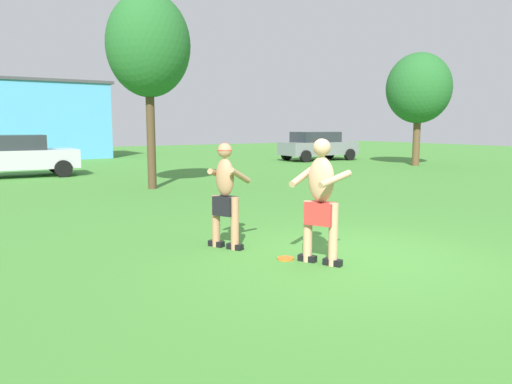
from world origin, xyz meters
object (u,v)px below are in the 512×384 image
car_silver_mid_lot (14,155)px  frisbee (286,258)px  tree_right_field (148,46)px  player_in_red (321,198)px  tree_left_field (419,89)px  car_gray_far_end (318,145)px  player_with_cap (225,191)px

car_silver_mid_lot → frisbee: bearing=-82.7°
tree_right_field → player_in_red: bearing=-96.0°
tree_left_field → tree_right_field: tree_right_field is taller
car_gray_far_end → tree_right_field: bearing=-150.6°
player_with_cap → car_silver_mid_lot: (-1.48, 13.63, -0.08)m
player_with_cap → frisbee: size_ratio=6.88×
player_with_cap → player_in_red: bearing=-65.4°
player_in_red → tree_right_field: (0.96, 9.11, 3.32)m
player_with_cap → car_gray_far_end: 20.05m
player_with_cap → player_in_red: 1.64m
tree_left_field → tree_right_field: (-13.89, -1.52, 0.59)m
player_in_red → car_silver_mid_lot: 15.27m
player_in_red → tree_left_field: size_ratio=0.33×
car_gray_far_end → tree_right_field: size_ratio=0.75×
tree_left_field → car_silver_mid_lot: bearing=165.2°
player_in_red → frisbee: 1.05m
player_with_cap → player_in_red: (0.68, -1.49, 0.02)m
tree_right_field → car_gray_far_end: bearing=29.4°
player_in_red → frisbee: bearing=122.9°
car_silver_mid_lot → tree_right_field: bearing=-62.5°
car_silver_mid_lot → tree_right_field: tree_right_field is taller
player_with_cap → player_in_red: size_ratio=0.95×
player_with_cap → tree_left_field: 18.23m
player_with_cap → car_gray_far_end: bearing=46.3°
player_in_red → tree_left_field: tree_left_field is taller
frisbee → tree_left_field: tree_left_field is taller
frisbee → tree_right_field: bearing=81.9°
tree_right_field → car_silver_mid_lot: bearing=117.5°
car_silver_mid_lot → tree_right_field: 7.58m
player_with_cap → car_gray_far_end: player_with_cap is taller
car_silver_mid_lot → car_gray_far_end: bearing=3.3°
car_gray_far_end → tree_left_field: size_ratio=0.82×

